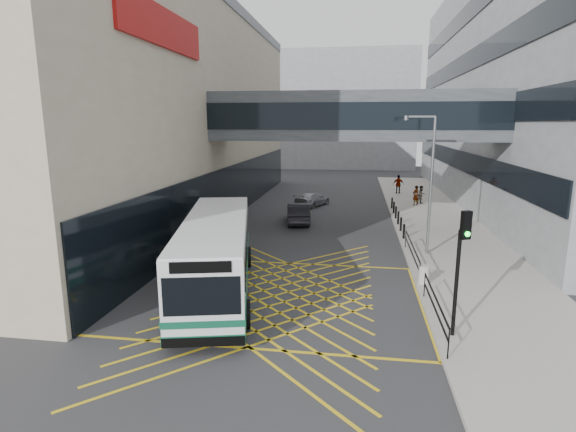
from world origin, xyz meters
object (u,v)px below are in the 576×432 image
at_px(street_lamp, 428,177).
at_px(bus, 217,252).
at_px(car_silver, 312,199).
at_px(pedestrian_c, 398,184).
at_px(pedestrian_a, 416,196).
at_px(car_white, 191,257).
at_px(litter_bin, 424,275).
at_px(pedestrian_b, 421,195).
at_px(traffic_light, 461,256).
at_px(car_dark, 298,213).

bearing_deg(street_lamp, bus, -144.63).
relative_size(car_silver, pedestrian_c, 2.23).
distance_m(street_lamp, pedestrian_c, 21.61).
relative_size(pedestrian_a, pedestrian_c, 0.92).
distance_m(car_white, litter_bin, 10.85).
xyz_separation_m(litter_bin, pedestrian_a, (1.99, 19.67, 0.45)).
bearing_deg(pedestrian_a, car_white, 18.54).
bearing_deg(pedestrian_b, litter_bin, -130.59).
bearing_deg(litter_bin, pedestrian_a, 84.23).
height_order(bus, traffic_light, traffic_light).
bearing_deg(car_silver, car_white, 101.13).
bearing_deg(litter_bin, traffic_light, -86.40).
bearing_deg(pedestrian_a, pedestrian_c, -120.02).
height_order(car_white, traffic_light, traffic_light).
height_order(street_lamp, pedestrian_a, street_lamp).
bearing_deg(litter_bin, pedestrian_c, 87.59).
bearing_deg(traffic_light, car_dark, 89.21).
height_order(car_white, car_silver, car_white).
xyz_separation_m(car_silver, pedestrian_b, (9.42, 1.62, 0.31)).
height_order(car_silver, pedestrian_a, pedestrian_a).
relative_size(car_dark, pedestrian_c, 2.50).
height_order(street_lamp, pedestrian_b, street_lamp).
relative_size(traffic_light, pedestrian_c, 2.31).
distance_m(bus, pedestrian_c, 29.63).
relative_size(car_white, traffic_light, 1.09).
height_order(street_lamp, litter_bin, street_lamp).
height_order(traffic_light, street_lamp, street_lamp).
xyz_separation_m(street_lamp, pedestrian_c, (0.44, 21.36, -3.24)).
xyz_separation_m(pedestrian_a, pedestrian_c, (-0.88, 6.50, 0.07)).
bearing_deg(litter_bin, car_dark, 120.73).
xyz_separation_m(car_dark, litter_bin, (7.16, -12.05, -0.16)).
distance_m(car_dark, pedestrian_c, 16.37).
xyz_separation_m(traffic_light, pedestrian_c, (0.79, 31.21, -1.85)).
height_order(street_lamp, pedestrian_c, street_lamp).
bearing_deg(pedestrian_c, pedestrian_a, 101.06).
distance_m(bus, car_white, 3.07).
relative_size(pedestrian_b, pedestrian_c, 0.85).
bearing_deg(street_lamp, car_silver, 118.91).
bearing_deg(traffic_light, pedestrian_b, 60.50).
bearing_deg(pedestrian_c, car_dark, 62.98).
distance_m(street_lamp, litter_bin, 6.14).
relative_size(bus, pedestrian_c, 6.29).
distance_m(car_silver, traffic_light, 25.09).
height_order(car_white, car_dark, car_white).
xyz_separation_m(bus, litter_bin, (8.86, 1.73, -1.14)).
distance_m(pedestrian_b, pedestrian_c, 5.84).
height_order(bus, car_silver, bus).
bearing_deg(car_silver, litter_bin, 133.24).
bearing_deg(car_white, street_lamp, 177.89).
relative_size(litter_bin, pedestrian_c, 0.43).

